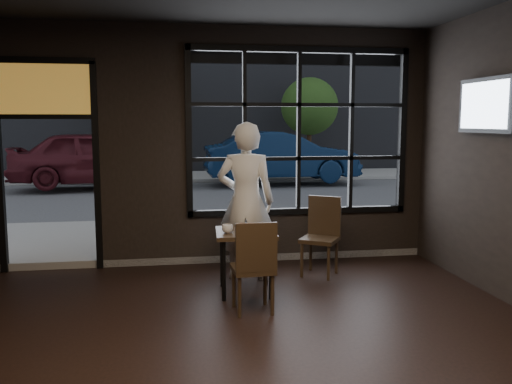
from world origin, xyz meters
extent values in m
cube|color=black|center=(1.20, 3.50, 1.80)|extent=(3.06, 0.12, 2.28)
cube|color=orange|center=(-2.10, 3.50, 2.35)|extent=(1.20, 0.06, 0.70)
cube|color=#545456|center=(0.00, 24.00, -0.02)|extent=(60.00, 41.00, 0.04)
cube|color=#5B5956|center=(0.00, 23.00, 7.50)|extent=(28.00, 12.00, 15.00)
cube|color=black|center=(0.27, 2.15, 0.36)|extent=(0.70, 0.70, 0.72)
cube|color=black|center=(0.26, 1.54, 0.48)|extent=(0.44, 0.44, 0.96)
cube|color=black|center=(1.29, 2.70, 0.50)|extent=(0.59, 0.59, 0.99)
imported|color=silver|center=(0.36, 2.73, 0.97)|extent=(0.79, 0.60, 1.94)
imported|color=silver|center=(0.06, 2.07, 0.76)|extent=(0.12, 0.12, 0.10)
cube|color=black|center=(2.93, 1.80, 2.12)|extent=(0.12, 1.04, 0.61)
imported|color=#091B38|center=(2.81, 12.45, 0.87)|extent=(4.70, 1.76, 1.53)
imported|color=#49141B|center=(-2.64, 12.19, 0.90)|extent=(4.84, 2.28, 1.60)
cylinder|color=#332114|center=(-1.69, 14.99, 1.11)|extent=(0.20, 0.20, 2.21)
sphere|color=#2D4F1B|center=(-1.69, 14.99, 2.91)|extent=(2.41, 2.41, 2.41)
cylinder|color=#332114|center=(4.42, 15.29, 0.94)|extent=(0.17, 0.17, 1.88)
sphere|color=#34611C|center=(4.42, 15.29, 2.47)|extent=(2.05, 2.05, 2.05)
camera|label=1|loc=(-0.55, -3.78, 1.94)|focal=38.00mm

